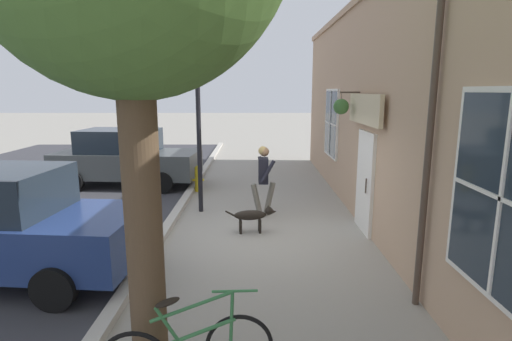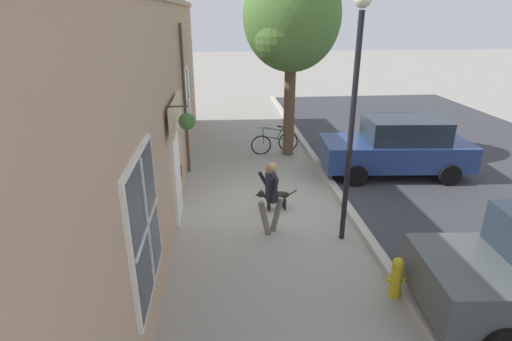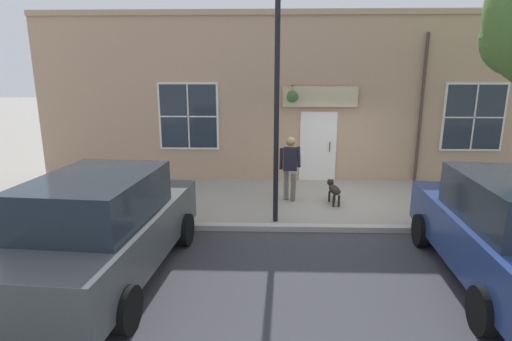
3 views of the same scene
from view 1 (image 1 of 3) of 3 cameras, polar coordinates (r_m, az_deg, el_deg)
name	(u,v)px [view 1 (image 1 of 3)]	position (r m, az deg, el deg)	size (l,w,h in m)	color
ground_plane	(261,237)	(8.19, 0.73, -9.50)	(90.00, 90.00, 0.00)	gray
storefront_facade	(384,113)	(8.05, 17.84, 7.83)	(0.95, 18.00, 4.99)	tan
pedestrian_walking	(263,175)	(9.23, 1.07, -0.61)	(0.59, 0.55, 1.67)	#6B665B
dog_on_leash	(253,215)	(8.33, -0.44, -6.43)	(1.08, 0.30, 0.57)	black
parked_car_nearest_curb	(126,158)	(12.94, -18.10, 1.76)	(4.42, 2.18, 1.75)	#474C4C
street_lamp	(197,76)	(9.52, -8.39, 13.24)	(0.32, 0.32, 4.99)	black
fire_hydrant	(198,178)	(11.79, -8.27, -1.08)	(0.34, 0.20, 0.77)	gold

